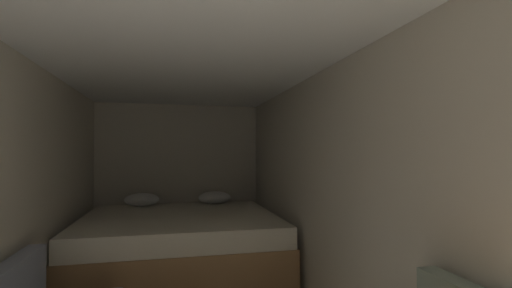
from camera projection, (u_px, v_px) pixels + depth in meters
The scene contains 5 objects.
wall_back at pixel (179, 176), 5.23m from camera, with size 2.42×0.05×2.11m, color beige.
wall_left at pixel (0, 205), 2.30m from camera, with size 0.05×5.40×2.11m, color beige.
wall_right at pixel (336, 195), 2.85m from camera, with size 0.05×5.40×2.11m, color beige.
ceiling_slab at pixel (186, 52), 2.60m from camera, with size 2.42×5.40×0.05m, color white.
bed at pixel (180, 243), 4.15m from camera, with size 2.20×2.05×0.85m.
Camera 1 is at (-0.10, -0.70, 1.39)m, focal length 24.94 mm.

